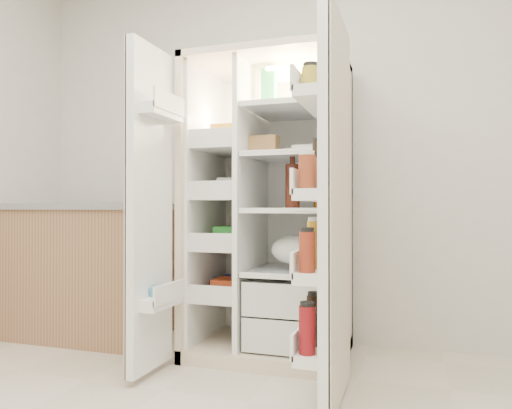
% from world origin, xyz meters
% --- Properties ---
extents(wall_back, '(4.00, 0.02, 2.70)m').
position_xyz_m(wall_back, '(0.00, 2.00, 1.35)').
color(wall_back, silver).
rests_on(wall_back, floor).
extents(refrigerator, '(0.92, 0.70, 1.80)m').
position_xyz_m(refrigerator, '(-0.10, 1.65, 0.74)').
color(refrigerator, beige).
rests_on(refrigerator, floor).
extents(freezer_door, '(0.15, 0.40, 1.72)m').
position_xyz_m(freezer_door, '(-0.61, 1.05, 0.89)').
color(freezer_door, white).
rests_on(freezer_door, floor).
extents(fridge_door, '(0.17, 0.58, 1.72)m').
position_xyz_m(fridge_door, '(0.37, 0.96, 0.87)').
color(fridge_door, white).
rests_on(fridge_door, floor).
extents(kitchen_counter, '(1.27, 0.68, 0.92)m').
position_xyz_m(kitchen_counter, '(-1.56, 1.64, 0.46)').
color(kitchen_counter, '#A37551').
rests_on(kitchen_counter, floor).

